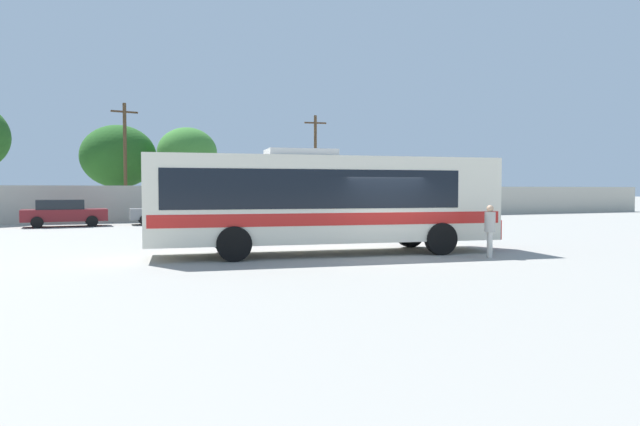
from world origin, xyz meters
name	(u,v)px	position (x,y,z in m)	size (l,w,h in m)	color
ground_plane	(284,233)	(0.00, 10.00, 0.00)	(300.00, 300.00, 0.00)	gray
perimeter_wall	(227,203)	(0.00, 22.53, 1.19)	(80.00, 0.30, 2.38)	#B2AD9E
coach_bus_cream_red	(322,198)	(-1.55, 1.37, 1.82)	(11.64, 4.06, 3.40)	silver
attendant_by_bus_door	(490,228)	(2.93, -1.46, 0.92)	(0.45, 0.45, 1.63)	silver
parked_car_leftmost_maroon	(64,212)	(-10.14, 19.29, 0.81)	(4.58, 2.17, 1.54)	maroon
parked_car_second_grey	(166,211)	(-4.46, 19.39, 0.80)	(4.34, 2.04, 1.51)	slate
parked_car_third_silver	(283,210)	(2.73, 18.38, 0.81)	(4.73, 2.30, 1.53)	#B7BABF
parked_car_rightmost_red	(362,209)	(8.80, 19.08, 0.75)	(4.29, 2.29, 1.40)	red
utility_pole_near	(125,159)	(-6.51, 24.92, 4.21)	(1.80, 0.41, 8.06)	#4C3823
utility_pole_far	(315,164)	(8.05, 26.03, 4.23)	(1.80, 0.39, 8.10)	#4C3823
roadside_tree_midleft	(119,157)	(-6.81, 28.58, 4.60)	(5.50, 5.50, 6.94)	brown
roadside_tree_midright	(187,153)	(-2.10, 26.23, 4.85)	(4.36, 4.36, 6.72)	brown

